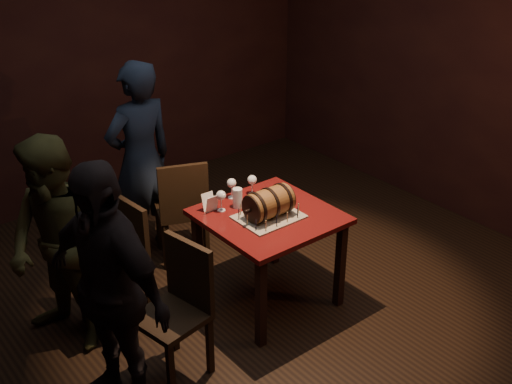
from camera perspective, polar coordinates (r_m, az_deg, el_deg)
room_shell at (r=4.25m, az=-0.46°, el=4.89°), size 5.04×5.04×2.80m
pub_table at (r=4.70m, az=1.14°, el=-3.14°), size 0.90×0.90×0.75m
cake_board at (r=4.59m, az=1.15°, el=-2.23°), size 0.45×0.35×0.01m
barrel_cake at (r=4.54m, az=1.16°, el=-0.99°), size 0.39×0.23×0.23m
birthday_candles at (r=4.57m, az=1.15°, el=-1.71°), size 0.40×0.30×0.09m
wine_glass_left at (r=4.64m, az=-3.13°, el=-0.39°), size 0.07×0.07×0.16m
wine_glass_mid at (r=4.82m, az=-2.19°, el=0.72°), size 0.07×0.07×0.16m
wine_glass_right at (r=4.87m, az=-0.35°, el=1.01°), size 0.07×0.07×0.16m
pint_of_ale at (r=4.71m, az=-1.65°, el=-0.57°), size 0.07×0.07×0.15m
menu_card at (r=4.67m, az=-4.09°, el=-0.98°), size 0.10×0.05×0.13m
chair_back at (r=5.27m, az=-6.56°, el=-1.26°), size 0.52×0.52×0.93m
chair_left_rear at (r=4.67m, az=-11.89°, el=-5.65°), size 0.43×0.43×0.93m
chair_left_front at (r=4.15m, az=-6.84°, el=-9.74°), size 0.47×0.47×0.93m
person_back at (r=5.37m, az=-10.22°, el=2.78°), size 0.64×0.44×1.68m
person_left_rear at (r=4.42m, az=-17.14°, el=-4.73°), size 0.77×0.88×1.52m
person_left_front at (r=3.82m, az=-13.10°, el=-8.49°), size 0.61×1.02×1.63m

